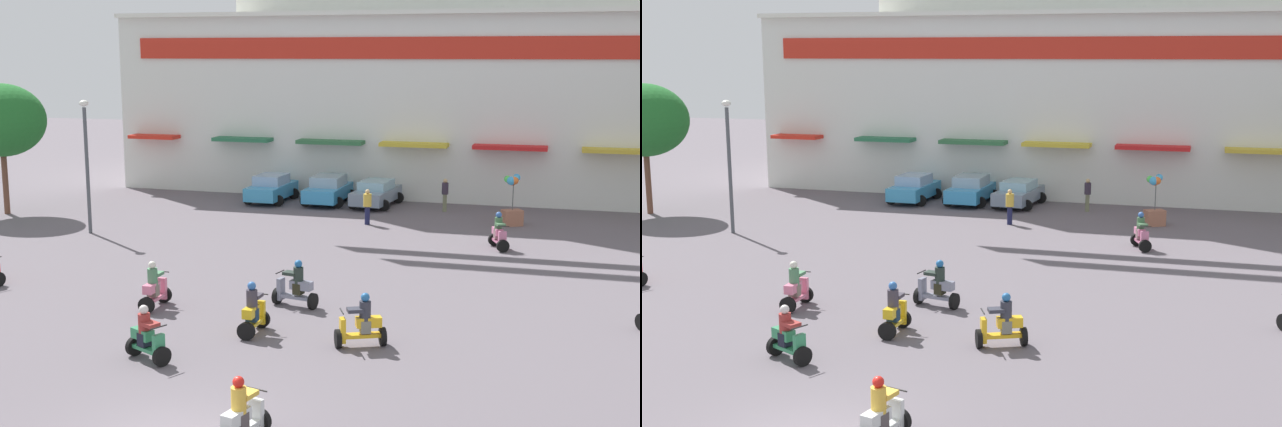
# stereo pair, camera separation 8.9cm
# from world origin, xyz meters

# --- Properties ---
(ground_plane) EXTENTS (128.00, 128.00, 0.00)m
(ground_plane) POSITION_xyz_m (0.00, 13.00, 0.00)
(ground_plane) COLOR #60585F
(colonial_building) EXTENTS (35.59, 19.76, 21.13)m
(colonial_building) POSITION_xyz_m (0.00, 37.23, 9.08)
(colonial_building) COLOR silver
(colonial_building) RESTS_ON ground
(plaza_tree_0) EXTENTS (4.45, 4.15, 6.52)m
(plaza_tree_0) POSITION_xyz_m (-19.32, 20.82, 4.70)
(plaza_tree_0) COLOR brown
(plaza_tree_0) RESTS_ON ground
(parked_car_0) EXTENTS (2.40, 3.94, 1.50)m
(parked_car_0) POSITION_xyz_m (-7.67, 27.80, 0.75)
(parked_car_0) COLOR #3A98CD
(parked_car_0) RESTS_ON ground
(parked_car_1) EXTENTS (2.43, 4.15, 1.52)m
(parked_car_1) POSITION_xyz_m (-4.56, 28.21, 0.76)
(parked_car_1) COLOR #3593D1
(parked_car_1) RESTS_ON ground
(parked_car_2) EXTENTS (2.54, 4.20, 1.38)m
(parked_car_2) POSITION_xyz_m (-1.93, 28.13, 0.71)
(parked_car_2) COLOR gray
(parked_car_2) RESTS_ON ground
(scooter_rider_1) EXTENTS (0.54, 1.37, 1.56)m
(scooter_rider_1) POSITION_xyz_m (-4.73, 8.50, 0.65)
(scooter_rider_1) COLOR black
(scooter_rider_1) RESTS_ON ground
(scooter_rider_2) EXTENTS (0.97, 1.42, 1.54)m
(scooter_rider_2) POSITION_xyz_m (5.08, 19.91, 0.64)
(scooter_rider_2) COLOR black
(scooter_rider_2) RESTS_ON ground
(scooter_rider_3) EXTENTS (1.49, 1.06, 1.53)m
(scooter_rider_3) POSITION_xyz_m (2.39, 6.90, 0.63)
(scooter_rider_3) COLOR black
(scooter_rider_3) RESTS_ON ground
(scooter_rider_5) EXTENTS (0.85, 1.46, 1.51)m
(scooter_rider_5) POSITION_xyz_m (1.40, 0.51, 0.61)
(scooter_rider_5) COLOR black
(scooter_rider_5) RESTS_ON ground
(scooter_rider_7) EXTENTS (1.51, 0.79, 1.54)m
(scooter_rider_7) POSITION_xyz_m (-0.49, 9.92, 0.64)
(scooter_rider_7) COLOR black
(scooter_rider_7) RESTS_ON ground
(scooter_rider_8) EXTENTS (0.56, 1.31, 1.59)m
(scooter_rider_8) POSITION_xyz_m (-0.83, 7.04, 0.66)
(scooter_rider_8) COLOR black
(scooter_rider_8) RESTS_ON ground
(scooter_rider_9) EXTENTS (1.41, 1.04, 1.50)m
(scooter_rider_9) POSITION_xyz_m (-2.76, 4.27, 0.62)
(scooter_rider_9) COLOR black
(scooter_rider_9) RESTS_ON ground
(pedestrian_0) EXTENTS (0.47, 0.47, 1.70)m
(pedestrian_0) POSITION_xyz_m (1.78, 27.60, 0.97)
(pedestrian_0) COLOR #707253
(pedestrian_0) RESTS_ON ground
(pedestrian_1) EXTENTS (0.49, 0.49, 1.68)m
(pedestrian_1) POSITION_xyz_m (-1.27, 23.28, 0.95)
(pedestrian_1) COLOR #191C3F
(pedestrian_1) RESTS_ON ground
(streetlamp_near) EXTENTS (0.40, 0.40, 5.95)m
(streetlamp_near) POSITION_xyz_m (-12.80, 17.92, 3.52)
(streetlamp_near) COLOR #474C51
(streetlamp_near) RESTS_ON ground
(balloon_vendor_cart) EXTENTS (1.08, 0.96, 2.42)m
(balloon_vendor_cart) POSITION_xyz_m (5.30, 24.93, 1.08)
(balloon_vendor_cart) COLOR #A1654D
(balloon_vendor_cart) RESTS_ON ground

